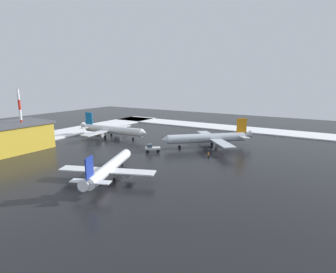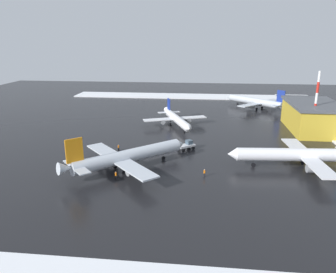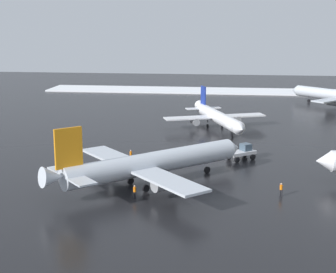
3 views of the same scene
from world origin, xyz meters
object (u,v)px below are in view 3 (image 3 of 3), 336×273
Objects in this scene: airplane_distant_tail at (150,163)px; ground_crew_by_nose_gear at (135,191)px; ground_crew_near_tug at (131,155)px; airplane_parked_starboard at (218,117)px; pushback_tug at (242,152)px; ground_crew_mid_apron at (281,189)px.

airplane_distant_tail is 5.81m from ground_crew_by_nose_gear.
airplane_parked_starboard is at bearing -26.29° from ground_crew_near_tug.
ground_crew_by_nose_gear is at bearing -32.96° from airplane_parked_starboard.
pushback_tug reaches higher than ground_crew_near_tug.
ground_crew_near_tug is 1.00× the size of ground_crew_by_nose_gear.
ground_crew_near_tug is (-2.82, 17.39, -0.31)m from pushback_tug.
ground_crew_mid_apron is 18.28m from ground_crew_by_nose_gear.
pushback_tug is at bearing -10.15° from airplane_parked_starboard.
airplane_distant_tail reaches higher than pushback_tug.
airplane_parked_starboard is 4.96× the size of pushback_tug.
ground_crew_mid_apron is at bearing -49.67° from airplane_distant_tail.
airplane_distant_tail is at bearing -157.82° from ground_crew_near_tug.
airplane_parked_starboard is at bearing 22.71° from ground_crew_by_nose_gear.
airplane_parked_starboard is at bearing 36.11° from airplane_distant_tail.
airplane_distant_tail reaches higher than airplane_parked_starboard.
airplane_parked_starboard is 14.40× the size of ground_crew_near_tug.
airplane_distant_tail is 17.25m from ground_crew_mid_apron.
airplane_distant_tail is at bearing -67.82° from ground_crew_mid_apron.
ground_crew_near_tug is 17.87m from ground_crew_by_nose_gear.
ground_crew_by_nose_gear is (-20.24, 13.46, -0.31)m from pushback_tug.
ground_crew_near_tug is 1.00× the size of ground_crew_mid_apron.
pushback_tug is 24.31m from ground_crew_by_nose_gear.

